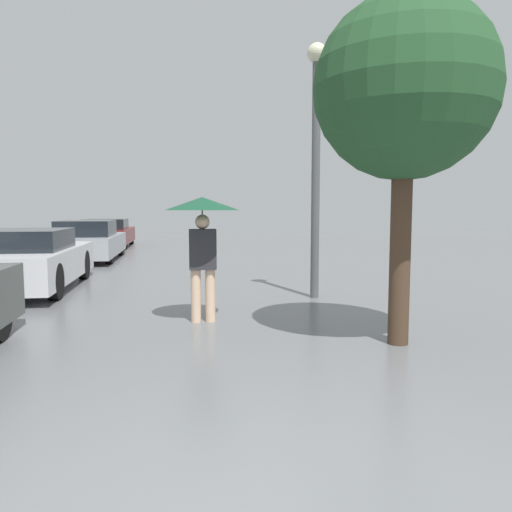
% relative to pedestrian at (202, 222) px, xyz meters
% --- Properties ---
extents(pedestrian, '(1.03, 1.03, 1.74)m').
position_rel_pedestrian_xyz_m(pedestrian, '(0.00, 0.00, 0.00)').
color(pedestrian, beige).
rests_on(pedestrian, ground_plane).
extents(parked_car_second, '(1.76, 4.21, 1.18)m').
position_rel_pedestrian_xyz_m(parked_car_second, '(-3.26, 3.34, -0.84)').
color(parked_car_second, silver).
rests_on(parked_car_second, ground_plane).
extents(parked_car_third, '(1.81, 4.38, 1.22)m').
position_rel_pedestrian_xyz_m(parked_car_third, '(-3.12, 9.00, -0.84)').
color(parked_car_third, '#9EA3A8').
rests_on(parked_car_third, ground_plane).
extents(parked_car_farthest, '(1.89, 4.36, 1.15)m').
position_rel_pedestrian_xyz_m(parked_car_farthest, '(-3.30, 14.35, -0.86)').
color(parked_car_farthest, maroon).
rests_on(parked_car_farthest, ground_plane).
extents(tree, '(2.06, 2.06, 3.97)m').
position_rel_pedestrian_xyz_m(tree, '(2.21, -1.49, 1.50)').
color(tree, '#473323').
rests_on(tree, ground_plane).
extents(street_lamp, '(0.34, 0.34, 4.41)m').
position_rel_pedestrian_xyz_m(street_lamp, '(2.05, 1.63, 1.33)').
color(street_lamp, '#515456').
rests_on(street_lamp, ground_plane).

